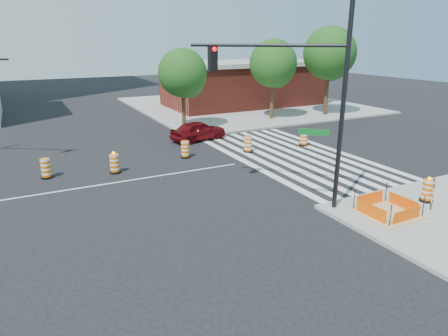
{
  "coord_description": "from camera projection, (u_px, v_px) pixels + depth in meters",
  "views": [
    {
      "loc": [
        -3.43,
        -18.98,
        6.76
      ],
      "look_at": [
        4.16,
        -4.22,
        1.4
      ],
      "focal_mm": 32.0,
      "sensor_mm": 36.0,
      "label": 1
    }
  ],
  "objects": [
    {
      "name": "crosswalk_east",
      "position": [
        291.0,
        155.0,
        24.4
      ],
      "size": [
        6.75,
        13.5,
        0.01
      ],
      "color": "silver",
      "rests_on": "ground"
    },
    {
      "name": "median_drum_3",
      "position": [
        115.0,
        164.0,
        21.05
      ],
      "size": [
        0.6,
        0.6,
        1.18
      ],
      "color": "black",
      "rests_on": "ground"
    },
    {
      "name": "signal_pole_se",
      "position": [
        299.0,
        86.0,
        15.51
      ],
      "size": [
        4.54,
        4.48,
        8.25
      ],
      "rotation": [
        0.0,
        0.0,
        2.36
      ],
      "color": "black",
      "rests_on": "ground"
    },
    {
      "name": "excavation_pit",
      "position": [
        387.0,
        212.0,
        15.87
      ],
      "size": [
        2.2,
        2.2,
        0.9
      ],
      "color": "tan",
      "rests_on": "ground"
    },
    {
      "name": "tree_north_d",
      "position": [
        273.0,
        66.0,
        33.85
      ],
      "size": [
        4.02,
        4.02,
        6.84
      ],
      "color": "#382314",
      "rests_on": "ground"
    },
    {
      "name": "median_drum_2",
      "position": [
        46.0,
        169.0,
        20.28
      ],
      "size": [
        0.6,
        0.6,
        1.02
      ],
      "color": "black",
      "rests_on": "ground"
    },
    {
      "name": "tree_north_c",
      "position": [
        183.0,
        76.0,
        29.85
      ],
      "size": [
        3.65,
        3.65,
        6.2
      ],
      "color": "#382314",
      "rests_on": "ground"
    },
    {
      "name": "red_coupe",
      "position": [
        198.0,
        130.0,
        27.91
      ],
      "size": [
        4.28,
        2.4,
        1.37
      ],
      "primitive_type": "imported",
      "rotation": [
        0.0,
        0.0,
        1.77
      ],
      "color": "#5B070C",
      "rests_on": "ground"
    },
    {
      "name": "lane_centerline",
      "position": [
        110.0,
        183.0,
        19.63
      ],
      "size": [
        14.0,
        0.12,
        0.01
      ],
      "primitive_type": "cube",
      "color": "silver",
      "rests_on": "ground"
    },
    {
      "name": "median_drum_5",
      "position": [
        248.0,
        145.0,
        24.99
      ],
      "size": [
        0.6,
        0.6,
        1.02
      ],
      "color": "black",
      "rests_on": "ground"
    },
    {
      "name": "pit_drum",
      "position": [
        427.0,
        191.0,
        16.96
      ],
      "size": [
        0.56,
        0.56,
        1.11
      ],
      "color": "black",
      "rests_on": "ground"
    },
    {
      "name": "sidewalk_ne",
      "position": [
        244.0,
        105.0,
        42.68
      ],
      "size": [
        22.0,
        22.0,
        0.15
      ],
      "primitive_type": "cube",
      "color": "gray",
      "rests_on": "ground"
    },
    {
      "name": "median_drum_6",
      "position": [
        304.0,
        138.0,
        26.54
      ],
      "size": [
        0.6,
        0.6,
        1.02
      ],
      "color": "black",
      "rests_on": "ground"
    },
    {
      "name": "brick_storefront",
      "position": [
        244.0,
        84.0,
        41.99
      ],
      "size": [
        16.5,
        8.5,
        4.6
      ],
      "color": "maroon",
      "rests_on": "ground"
    },
    {
      "name": "median_drum_4",
      "position": [
        185.0,
        150.0,
        23.79
      ],
      "size": [
        0.6,
        0.6,
        1.02
      ],
      "color": "black",
      "rests_on": "ground"
    },
    {
      "name": "barricade",
      "position": [
        433.0,
        193.0,
        16.4
      ],
      "size": [
        0.79,
        0.58,
        1.11
      ],
      "rotation": [
        0.0,
        0.0,
        0.62
      ],
      "color": "#E66104",
      "rests_on": "ground"
    },
    {
      "name": "ground",
      "position": [
        110.0,
        184.0,
        19.63
      ],
      "size": [
        120.0,
        120.0,
        0.0
      ],
      "primitive_type": "plane",
      "color": "black",
      "rests_on": "ground"
    },
    {
      "name": "tree_north_e",
      "position": [
        329.0,
        56.0,
        35.44
      ],
      "size": [
        4.67,
        4.67,
        7.94
      ],
      "color": "#382314",
      "rests_on": "ground"
    }
  ]
}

